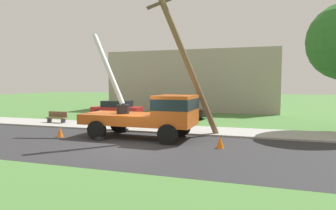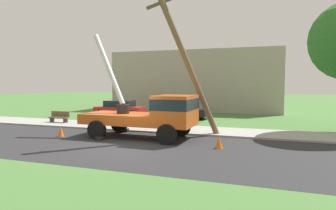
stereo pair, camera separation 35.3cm
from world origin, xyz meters
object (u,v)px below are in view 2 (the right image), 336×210
at_px(parked_sedan_black, 182,110).
at_px(traffic_cone_behind, 61,132).
at_px(utility_truck, 153,113).
at_px(parked_sedan_red, 120,108).
at_px(leaning_utility_pole, 186,60).
at_px(park_bench, 59,117).
at_px(traffic_cone_ahead, 219,142).

bearing_deg(parked_sedan_black, traffic_cone_behind, -110.97).
height_order(utility_truck, parked_sedan_red, utility_truck).
relative_size(utility_truck, traffic_cone_behind, 12.07).
distance_m(leaning_utility_pole, park_bench, 11.22).
bearing_deg(leaning_utility_pole, park_bench, 167.88).
height_order(utility_truck, leaning_utility_pole, leaning_utility_pole).
relative_size(utility_truck, leaning_utility_pole, 0.81).
relative_size(parked_sedan_black, park_bench, 2.83).
distance_m(parked_sedan_red, parked_sedan_black, 5.80).
distance_m(traffic_cone_ahead, parked_sedan_black, 11.62).
bearing_deg(utility_truck, traffic_cone_ahead, -18.46).
relative_size(utility_truck, parked_sedan_black, 1.49).
relative_size(traffic_cone_ahead, park_bench, 0.35).
bearing_deg(traffic_cone_ahead, park_bench, 160.36).
bearing_deg(parked_sedan_red, utility_truck, -52.65).
relative_size(utility_truck, parked_sedan_red, 1.51).
relative_size(traffic_cone_behind, parked_sedan_red, 0.13).
bearing_deg(traffic_cone_behind, traffic_cone_ahead, -0.65).
bearing_deg(traffic_cone_behind, parked_sedan_red, 99.98).
bearing_deg(utility_truck, traffic_cone_behind, -167.11).
height_order(leaning_utility_pole, park_bench, leaning_utility_pole).
distance_m(utility_truck, park_bench, 9.38).
xyz_separation_m(leaning_utility_pole, traffic_cone_ahead, (2.21, -2.26, -3.95)).
bearing_deg(parked_sedan_black, parked_sedan_red, -176.93).
relative_size(parked_sedan_red, park_bench, 2.80).
height_order(traffic_cone_behind, parked_sedan_black, parked_sedan_black).
xyz_separation_m(parked_sedan_red, parked_sedan_black, (5.79, 0.31, 0.00)).
distance_m(leaning_utility_pole, parked_sedan_black, 9.39).
bearing_deg(traffic_cone_behind, park_bench, 130.15).
xyz_separation_m(parked_sedan_black, park_bench, (-7.69, -6.08, -0.25)).
bearing_deg(leaning_utility_pole, traffic_cone_behind, -162.01).
relative_size(traffic_cone_ahead, parked_sedan_red, 0.13).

